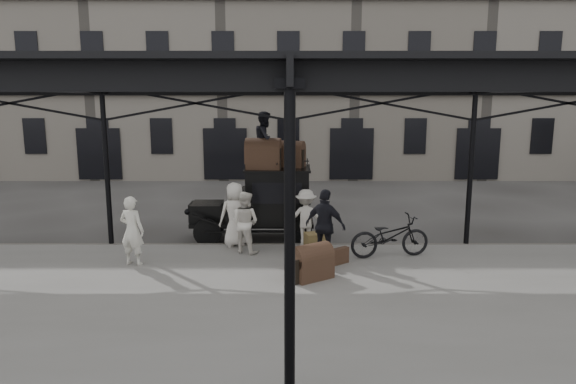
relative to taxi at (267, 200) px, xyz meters
name	(u,v)px	position (x,y,z in m)	size (l,w,h in m)	color
ground	(289,272)	(0.65, -2.96, -1.20)	(120.00, 120.00, 0.00)	#383533
platform	(289,301)	(0.65, -4.96, -1.13)	(28.00, 8.00, 0.15)	slate
canopy	(289,77)	(0.65, -4.68, 3.39)	(22.50, 9.00, 4.74)	black
building_frontage	(288,48)	(0.65, 15.04, 5.80)	(64.00, 8.00, 14.00)	slate
taxi	(267,200)	(0.00, 0.00, 0.00)	(3.65, 1.55, 2.18)	black
porter_left	(132,231)	(-3.17, -2.81, -0.20)	(0.63, 0.41, 1.71)	silver
porter_midleft	(245,222)	(-0.51, -1.77, -0.24)	(0.80, 0.62, 1.64)	silver
porter_centre	(235,214)	(-0.83, -1.16, -0.17)	(0.87, 0.57, 1.78)	silver
porter_official	(325,226)	(1.55, -2.56, -0.14)	(1.07, 0.45, 1.83)	black
porter_right	(306,218)	(1.12, -1.16, -0.26)	(1.02, 0.59, 1.58)	beige
bicycle	(390,236)	(3.24, -2.18, -0.51)	(0.73, 2.08, 1.09)	black
porter_roof	(265,140)	(-0.03, -0.10, 1.79)	(0.79, 0.62, 1.63)	black
steamer_trunk_roof_near	(263,156)	(-0.08, -0.25, 1.34)	(1.00, 0.61, 0.74)	#412C1E
steamer_trunk_roof_far	(289,156)	(0.67, 0.20, 1.30)	(0.88, 0.53, 0.64)	#412C1E
steamer_trunk_platform	(311,264)	(1.16, -3.79, -0.72)	(0.91, 0.56, 0.67)	#412C1E
wicker_hamper	(317,242)	(1.39, -1.70, -0.80)	(0.60, 0.45, 0.50)	olive
suitcase_upright	(321,255)	(1.45, -2.80, -0.83)	(0.15, 0.60, 0.45)	#412C1E
suitcase_flat	(338,256)	(1.87, -2.78, -0.85)	(0.60, 0.15, 0.40)	#412C1E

